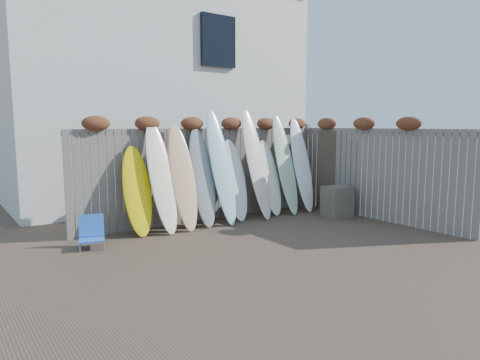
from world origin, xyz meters
TOP-DOWN VIEW (x-y plane):
  - ground at (0.00, 0.00)m, footprint 80.00×80.00m
  - back_fence at (0.06, 2.39)m, footprint 6.05×0.28m
  - right_fence at (2.99, 0.25)m, footprint 0.28×4.40m
  - house at (0.50, 6.50)m, footprint 8.50×5.50m
  - beach_chair at (-2.76, 1.70)m, footprint 0.52×0.54m
  - wooden_crate at (2.51, 0.90)m, footprint 0.63×0.54m
  - lattice_panel at (3.07, 1.25)m, footprint 0.50×1.21m
  - surfboard_0 at (-1.78, 2.03)m, footprint 0.57×0.64m
  - surfboard_1 at (-1.32, 1.96)m, footprint 0.58×0.80m
  - surfboard_2 at (-0.86, 1.94)m, footprint 0.53×0.75m
  - surfboard_3 at (-0.39, 1.98)m, footprint 0.58×0.77m
  - surfboard_4 at (0.03, 1.92)m, footprint 0.53×0.87m
  - surfboard_5 at (0.46, 2.02)m, footprint 0.56×0.66m
  - surfboard_6 at (0.97, 1.92)m, footprint 0.56×0.88m
  - surfboard_7 at (1.43, 2.00)m, footprint 0.52×0.63m
  - surfboard_8 at (1.83, 1.93)m, footprint 0.50×0.82m
  - surfboard_9 at (2.37, 1.93)m, footprint 0.55×0.83m

SIDE VIEW (x-z plane):
  - ground at x=0.00m, z-range 0.00..0.00m
  - beach_chair at x=-2.76m, z-range -0.02..0.53m
  - wooden_crate at x=2.51m, z-range 0.00..0.69m
  - surfboard_0 at x=-1.78m, z-range 0.00..1.69m
  - surfboard_7 at x=1.43m, z-range 0.00..1.73m
  - surfboard_5 at x=0.46m, z-range 0.00..1.76m
  - lattice_panel at x=3.07m, z-range 0.00..1.91m
  - surfboard_3 at x=-0.39m, z-range 0.00..2.03m
  - surfboard_2 at x=-0.86m, z-range 0.00..2.09m
  - surfboard_1 at x=-1.32m, z-range 0.00..2.15m
  - surfboard_9 at x=2.37m, z-range 0.00..2.24m
  - right_fence at x=2.99m, z-range 0.02..2.26m
  - surfboard_8 at x=1.83m, z-range 0.00..2.32m
  - back_fence at x=0.06m, z-range 0.06..2.30m
  - surfboard_4 at x=0.03m, z-range 0.00..2.41m
  - surfboard_6 at x=0.97m, z-range 0.00..2.43m
  - house at x=0.50m, z-range 0.04..6.36m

